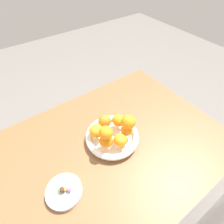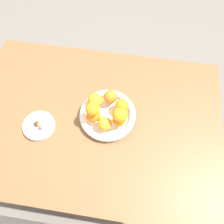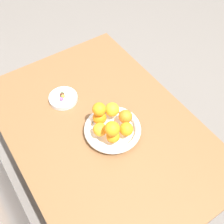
% 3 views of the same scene
% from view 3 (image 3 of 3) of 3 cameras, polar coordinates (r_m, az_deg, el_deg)
% --- Properties ---
extents(ground_plane, '(6.00, 6.00, 0.00)m').
position_cam_3_polar(ground_plane, '(1.88, -1.40, -16.00)').
color(ground_plane, slate).
extents(dining_table, '(1.10, 0.76, 0.74)m').
position_cam_3_polar(dining_table, '(1.30, -1.95, -5.17)').
color(dining_table, brown).
rests_on(dining_table, ground_plane).
extents(fruit_bowl, '(0.24, 0.24, 0.04)m').
position_cam_3_polar(fruit_bowl, '(1.19, 0.10, -3.60)').
color(fruit_bowl, white).
rests_on(fruit_bowl, dining_table).
extents(candy_dish, '(0.13, 0.13, 0.02)m').
position_cam_3_polar(candy_dish, '(1.33, -9.87, 2.77)').
color(candy_dish, silver).
rests_on(candy_dish, dining_table).
extents(orange_0, '(0.06, 0.06, 0.06)m').
position_cam_3_polar(orange_0, '(1.18, 2.75, -0.93)').
color(orange_0, orange).
rests_on(orange_0, fruit_bowl).
extents(orange_1, '(0.06, 0.06, 0.06)m').
position_cam_3_polar(orange_1, '(1.19, 0.01, 0.51)').
color(orange_1, orange).
rests_on(orange_1, fruit_bowl).
extents(orange_2, '(0.06, 0.06, 0.06)m').
position_cam_3_polar(orange_2, '(1.17, -2.65, -1.04)').
color(orange_2, orange).
rests_on(orange_2, fruit_bowl).
extents(orange_3, '(0.06, 0.06, 0.06)m').
position_cam_3_polar(orange_3, '(1.14, -2.48, -3.57)').
color(orange_3, orange).
rests_on(orange_3, fruit_bowl).
extents(orange_4, '(0.05, 0.05, 0.05)m').
position_cam_3_polar(orange_4, '(1.12, 0.20, -4.95)').
color(orange_4, orange).
rests_on(orange_4, fruit_bowl).
extents(orange_5, '(0.06, 0.06, 0.06)m').
position_cam_3_polar(orange_5, '(1.14, 2.93, -3.50)').
color(orange_5, orange).
rests_on(orange_5, fruit_bowl).
extents(orange_6, '(0.06, 0.06, 0.06)m').
position_cam_3_polar(orange_6, '(1.12, -2.55, 0.46)').
color(orange_6, orange).
rests_on(orange_6, orange_2).
extents(orange_7, '(0.06, 0.06, 0.06)m').
position_cam_3_polar(orange_7, '(1.07, 0.03, -3.42)').
color(orange_7, orange).
rests_on(orange_7, orange_4).
extents(candy_ball_0, '(0.02, 0.02, 0.02)m').
position_cam_3_polar(candy_ball_0, '(1.31, -10.21, 2.63)').
color(candy_ball_0, '#8C4C99').
rests_on(candy_ball_0, candy_dish).
extents(candy_ball_1, '(0.02, 0.02, 0.02)m').
position_cam_3_polar(candy_ball_1, '(1.32, -10.08, 3.49)').
color(candy_ball_1, '#472819').
rests_on(candy_ball_1, candy_dish).
extents(candy_ball_2, '(0.02, 0.02, 0.02)m').
position_cam_3_polar(candy_ball_2, '(1.32, -9.94, 3.21)').
color(candy_ball_2, gold).
rests_on(candy_ball_2, candy_dish).
extents(candy_ball_3, '(0.02, 0.02, 0.02)m').
position_cam_3_polar(candy_ball_3, '(1.33, -10.07, 3.63)').
color(candy_ball_3, '#4C9947').
rests_on(candy_ball_3, candy_dish).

